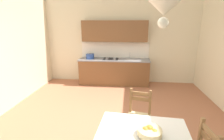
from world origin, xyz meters
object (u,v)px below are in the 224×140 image
fruit_bowl (150,131)px  pendant_lamp (164,9)px  dining_chair_kitchen_side (139,117)px  kitchen_cabinetry (114,60)px

fruit_bowl → pendant_lamp: bearing=-21.4°
pendant_lamp → dining_chair_kitchen_side: bearing=97.1°
fruit_bowl → pendant_lamp: 1.41m
kitchen_cabinetry → fruit_bowl: kitchen_cabinetry is taller
dining_chair_kitchen_side → pendant_lamp: 2.03m
kitchen_cabinetry → fruit_bowl: 3.98m
kitchen_cabinetry → pendant_lamp: bearing=-78.0°
dining_chair_kitchen_side → pendant_lamp: bearing=-82.9°
kitchen_cabinetry → dining_chair_kitchen_side: 3.07m
dining_chair_kitchen_side → kitchen_cabinetry: bearing=103.5°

